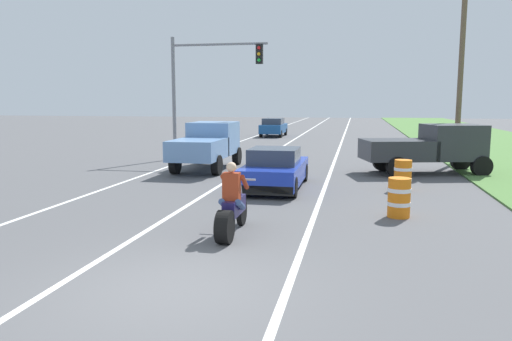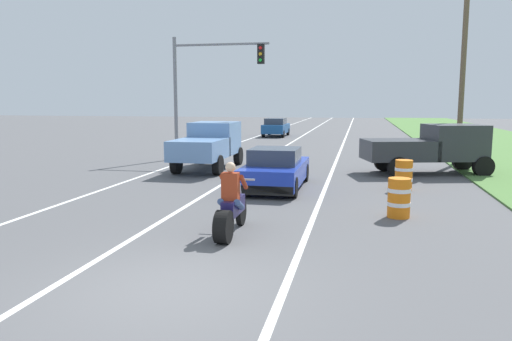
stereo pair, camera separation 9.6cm
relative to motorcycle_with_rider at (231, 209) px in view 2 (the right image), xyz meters
name	(u,v)px [view 2 (the right image)]	position (x,y,z in m)	size (l,w,h in m)	color
ground_plane	(167,289)	(-0.19, -3.19, -0.59)	(160.00, 160.00, 0.00)	#565659
lane_stripe_left_solid	(211,152)	(-5.59, 16.81, -0.59)	(0.14, 120.00, 0.01)	white
lane_stripe_right_solid	(339,155)	(1.61, 16.81, -0.59)	(0.14, 120.00, 0.01)	white
lane_stripe_centre_dashed	(273,153)	(-1.99, 16.81, -0.59)	(0.14, 120.00, 0.01)	white
motorcycle_with_rider	(231,209)	(0.00, 0.00, 0.00)	(0.70, 2.21, 1.62)	black
sports_car_blue	(276,170)	(-0.03, 6.00, 0.04)	(1.84, 4.30, 1.37)	#1E38B2
pickup_truck_left_lane_light_blue	(209,143)	(-3.62, 10.05, 0.51)	(2.02, 4.80, 1.98)	#6B93C6
pickup_truck_right_shoulder_dark_grey	(431,146)	(5.51, 10.53, 0.51)	(5.14, 3.14, 1.98)	#2D3035
traffic_light_mast_near	(204,78)	(-4.82, 13.25, 3.42)	(4.81, 0.34, 6.00)	gray
utility_pole_roadside	(462,79)	(7.21, 14.13, 3.31)	(0.24, 0.24, 7.81)	brown
construction_barrel_nearest	(399,198)	(3.71, 2.52, -0.09)	(0.58, 0.58, 1.00)	orange
construction_barrel_mid	(404,175)	(4.14, 6.51, -0.09)	(0.58, 0.58, 1.00)	orange
distant_car_far_ahead	(276,127)	(-4.08, 30.03, 0.18)	(1.80, 4.00, 1.50)	#194C8C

